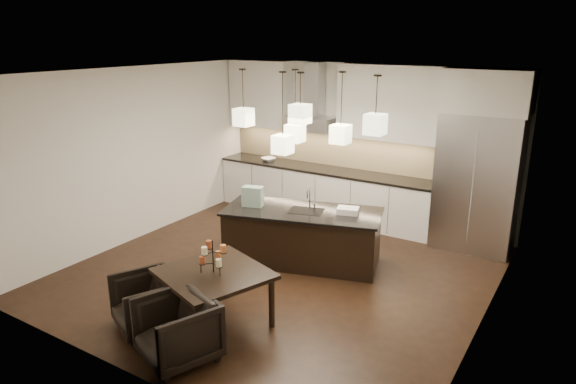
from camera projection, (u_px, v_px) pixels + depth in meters
The scene contains 37 objects.
floor at pixel (281, 272), 7.39m from camera, with size 5.50×5.50×0.02m, color black.
ceiling at pixel (280, 72), 6.56m from camera, with size 5.50×5.50×0.02m, color white.
wall_back at pixel (363, 143), 9.21m from camera, with size 5.50×0.02×2.80m, color silver.
wall_front at pixel (119, 246), 4.73m from camera, with size 5.50×0.02×2.80m, color silver.
wall_left at pixel (138, 154), 8.37m from camera, with size 0.02×5.50×2.80m, color silver.
wall_right at pixel (493, 214), 5.58m from camera, with size 0.02×5.50×2.80m, color silver.
refrigerator at pixel (477, 183), 7.93m from camera, with size 1.20×0.72×2.15m, color #B7B7BA.
fridge_panel at pixel (488, 91), 7.52m from camera, with size 1.26×0.72×0.65m, color silver.
lower_cabinets at pixel (323, 193), 9.54m from camera, with size 4.21×0.62×0.88m, color silver.
countertop at pixel (323, 169), 9.41m from camera, with size 4.21×0.66×0.04m, color black.
backsplash at pixel (331, 149), 9.55m from camera, with size 4.21×0.02×0.63m, color beige.
upper_cab_left at pixel (261, 94), 9.89m from camera, with size 1.25×0.35×1.25m, color silver.
upper_cab_right at pixel (391, 103), 8.55m from camera, with size 1.86×0.35×1.25m, color silver.
hood_canopy at pixel (311, 123), 9.36m from camera, with size 0.90×0.52×0.24m, color #B7B7BA.
hood_chimney at pixel (315, 89), 9.27m from camera, with size 0.30×0.28×0.96m, color #B7B7BA.
fruit_bowl at pixel (268, 159), 9.95m from camera, with size 0.26×0.26×0.06m, color silver.
island_body at pixel (302, 237), 7.60m from camera, with size 2.21×0.89×0.78m, color black.
island_top at pixel (302, 211), 7.48m from camera, with size 2.29×0.96×0.04m, color black.
faucet at pixel (310, 198), 7.49m from camera, with size 0.09×0.21×0.34m, color silver, non-canonical shape.
tote_bag at pixel (253, 196), 7.62m from camera, with size 0.30×0.16×0.30m, color #174B33.
food_container at pixel (348, 211), 7.33m from camera, with size 0.30×0.21×0.09m, color silver.
dining_table at pixel (215, 298), 5.98m from camera, with size 1.11×1.11×0.66m, color black, non-canonical shape.
candelabra at pixel (213, 256), 5.82m from camera, with size 0.32×0.32×0.39m, color black, non-canonical shape.
candle_a at pixel (219, 263), 5.74m from camera, with size 0.07×0.07×0.09m, color #F8EDAD.
candle_b at pixel (218, 255), 5.94m from camera, with size 0.07×0.07×0.09m, color #C46731.
candle_c at pixel (202, 260), 5.82m from camera, with size 0.07×0.07×0.09m, color brown.
candle_d at pixel (223, 249), 5.77m from camera, with size 0.07×0.07×0.09m, color #C46731.
candle_e at pixel (209, 244), 5.89m from camera, with size 0.07×0.07×0.09m, color brown.
candle_f at pixel (204, 251), 5.71m from camera, with size 0.07×0.07×0.09m, color #F8EDAD.
armchair_left at pixel (147, 303), 5.89m from camera, with size 0.69×0.71×0.64m, color black.
armchair_right at pixel (177, 330), 5.31m from camera, with size 0.73×0.75×0.68m, color black.
pendant_a at pixel (244, 117), 7.58m from camera, with size 0.24×0.24×0.26m, color beige.
pendant_b at pixel (295, 133), 7.57m from camera, with size 0.24×0.24×0.26m, color beige.
pendant_c at pixel (300, 114), 6.91m from camera, with size 0.24×0.24×0.26m, color beige.
pendant_d at pixel (341, 134), 7.09m from camera, with size 0.24×0.24×0.26m, color beige.
pendant_e at pixel (375, 124), 6.43m from camera, with size 0.24×0.24×0.26m, color beige.
pendant_f at pixel (283, 144), 7.13m from camera, with size 0.24×0.24×0.26m, color beige.
Camera 1 is at (3.65, -5.64, 3.27)m, focal length 32.00 mm.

